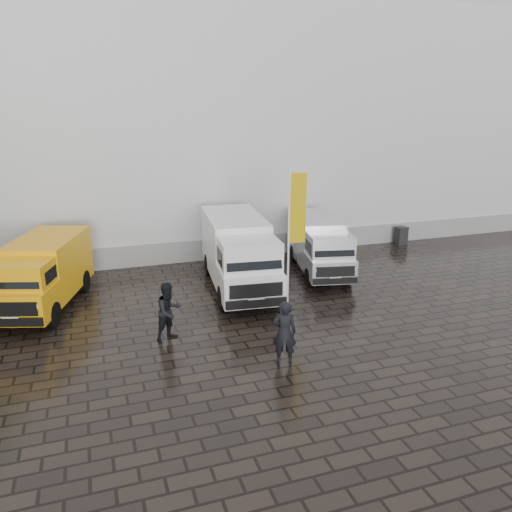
{
  "coord_description": "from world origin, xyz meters",
  "views": [
    {
      "loc": [
        -7.0,
        -14.46,
        7.08
      ],
      "look_at": [
        -1.37,
        2.2,
        1.77
      ],
      "focal_mm": 35.0,
      "sensor_mm": 36.0,
      "label": 1
    }
  ],
  "objects_px": {
    "flagpole": "(294,232)",
    "person_tent": "(169,311)",
    "person_front": "(284,332)",
    "van_yellow": "(42,275)",
    "van_white": "(238,255)",
    "van_silver": "(319,246)",
    "wheelie_bin": "(401,236)"
  },
  "relations": [
    {
      "from": "wheelie_bin",
      "to": "person_tent",
      "type": "distance_m",
      "value": 15.35
    },
    {
      "from": "van_yellow",
      "to": "flagpole",
      "type": "distance_m",
      "value": 9.17
    },
    {
      "from": "van_yellow",
      "to": "person_tent",
      "type": "relative_size",
      "value": 2.83
    },
    {
      "from": "van_white",
      "to": "van_silver",
      "type": "distance_m",
      "value": 4.05
    },
    {
      "from": "flagpole",
      "to": "van_white",
      "type": "bearing_deg",
      "value": 116.32
    },
    {
      "from": "flagpole",
      "to": "wheelie_bin",
      "type": "distance_m",
      "value": 11.06
    },
    {
      "from": "van_silver",
      "to": "person_front",
      "type": "distance_m",
      "value": 8.42
    },
    {
      "from": "person_front",
      "to": "person_tent",
      "type": "relative_size",
      "value": 1.01
    },
    {
      "from": "van_white",
      "to": "person_front",
      "type": "xyz_separation_m",
      "value": [
        -0.53,
        -6.26,
        -0.46
      ]
    },
    {
      "from": "flagpole",
      "to": "person_front",
      "type": "bearing_deg",
      "value": -115.86
    },
    {
      "from": "van_silver",
      "to": "person_front",
      "type": "relative_size",
      "value": 2.87
    },
    {
      "from": "person_tent",
      "to": "flagpole",
      "type": "bearing_deg",
      "value": -15.85
    },
    {
      "from": "van_yellow",
      "to": "person_front",
      "type": "bearing_deg",
      "value": -26.97
    },
    {
      "from": "wheelie_bin",
      "to": "person_front",
      "type": "height_order",
      "value": "person_front"
    },
    {
      "from": "wheelie_bin",
      "to": "person_front",
      "type": "distance_m",
      "value": 14.55
    },
    {
      "from": "van_white",
      "to": "person_tent",
      "type": "bearing_deg",
      "value": -126.19
    },
    {
      "from": "van_silver",
      "to": "flagpole",
      "type": "relative_size",
      "value": 1.06
    },
    {
      "from": "flagpole",
      "to": "person_front",
      "type": "relative_size",
      "value": 2.69
    },
    {
      "from": "flagpole",
      "to": "person_tent",
      "type": "height_order",
      "value": "flagpole"
    },
    {
      "from": "van_white",
      "to": "person_tent",
      "type": "relative_size",
      "value": 3.46
    },
    {
      "from": "van_yellow",
      "to": "person_front",
      "type": "distance_m",
      "value": 9.45
    },
    {
      "from": "van_white",
      "to": "van_silver",
      "type": "bearing_deg",
      "value": 18.62
    },
    {
      "from": "person_front",
      "to": "person_tent",
      "type": "bearing_deg",
      "value": -23.49
    },
    {
      "from": "van_silver",
      "to": "wheelie_bin",
      "type": "distance_m",
      "value": 6.79
    },
    {
      "from": "van_yellow",
      "to": "wheelie_bin",
      "type": "height_order",
      "value": "van_yellow"
    },
    {
      "from": "van_silver",
      "to": "person_front",
      "type": "height_order",
      "value": "van_silver"
    },
    {
      "from": "wheelie_bin",
      "to": "person_tent",
      "type": "relative_size",
      "value": 0.5
    },
    {
      "from": "flagpole",
      "to": "person_tent",
      "type": "xyz_separation_m",
      "value": [
        -4.64,
        -1.14,
        -1.92
      ]
    },
    {
      "from": "van_yellow",
      "to": "person_tent",
      "type": "bearing_deg",
      "value": -28.62
    },
    {
      "from": "van_yellow",
      "to": "wheelie_bin",
      "type": "distance_m",
      "value": 17.7
    },
    {
      "from": "van_silver",
      "to": "flagpole",
      "type": "height_order",
      "value": "flagpole"
    },
    {
      "from": "person_tent",
      "to": "van_yellow",
      "type": "bearing_deg",
      "value": 104.16
    }
  ]
}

